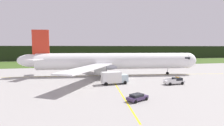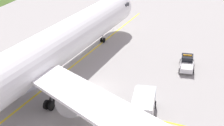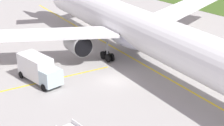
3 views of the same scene
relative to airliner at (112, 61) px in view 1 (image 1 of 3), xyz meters
name	(u,v)px [view 1 (image 1 of 3)]	position (x,y,z in m)	size (l,w,h in m)	color
ground	(125,78)	(2.66, -7.01, -4.85)	(320.00, 320.00, 0.00)	#9D9A96
grass_verge	(96,63)	(2.66, 52.63, -4.83)	(320.00, 44.35, 0.04)	#3B571F
distant_tree_line	(90,53)	(2.66, 79.12, 0.46)	(288.00, 5.24, 10.64)	black
taxiway_centerline_main	(114,75)	(0.58, -0.08, -4.85)	(82.08, 0.30, 0.01)	yellow
taxiway_centerline_spur	(120,91)	(-3.75, -22.22, -4.85)	(35.38, 0.30, 0.01)	yellow
airliner	(112,61)	(0.00, 0.00, 0.00)	(61.60, 52.39, 15.44)	white
ops_pickup_truck	(175,81)	(12.45, -18.63, -3.95)	(5.44, 2.35, 1.94)	silver
catering_truck	(114,78)	(-3.10, -14.55, -3.09)	(7.15, 3.13, 3.46)	silver
staff_car	(137,97)	(-2.70, -30.02, -4.15)	(4.50, 3.39, 1.30)	#413157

